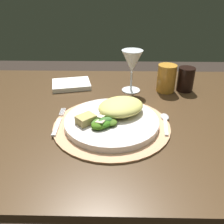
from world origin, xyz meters
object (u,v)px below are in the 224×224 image
Objects in this scene: spoon at (165,120)px; amber_tumbler at (166,78)px; wine_glass at (132,63)px; dark_tumbler at (186,79)px; napkin at (71,84)px; dining_table at (110,145)px; fork at (58,122)px; dinner_plate at (112,122)px.

spoon is 1.18× the size of amber_tumbler.
wine_glass reaches higher than dark_tumbler.
napkin is 1.43× the size of amber_tumbler.
napkin is at bearing 140.42° from spoon.
fork reaches higher than dining_table.
wine_glass reaches higher than spoon.
dining_table is 0.33m from amber_tumbler.
dark_tumbler is (0.21, 0.01, -0.07)m from wine_glass.
dark_tumbler is (0.45, -0.03, 0.04)m from napkin.
dining_table is 9.14× the size of fork.
dark_tumbler is (0.08, 0.01, -0.01)m from amber_tumbler.
spoon is 0.83× the size of napkin.
dining_table is 0.23m from spoon.
dark_tumbler is (0.12, 0.25, 0.04)m from spoon.
spoon is at bearing 8.05° from dinner_plate.
dining_table is at bearing -147.56° from dark_tumbler.
dining_table is 11.71× the size of spoon.
wine_glass is 0.22m from dark_tumbler.
wine_glass reaches higher than amber_tumbler.
dinner_plate is 0.39m from dark_tumbler.
spoon is 0.43m from napkin.
dining_table is at bearing -114.24° from wine_glass.
amber_tumbler reaches higher than fork.
dinner_plate is at bearing -1.15° from fork.
napkin is at bearing 127.37° from dining_table.
dinner_plate is at bearing -171.95° from spoon.
dinner_plate is 2.25× the size of spoon.
napkin is 0.94× the size of wine_glass.
spoon is 0.28m from dark_tumbler.
fork is 0.51m from dark_tumbler.
wine_glass is (0.23, 0.26, 0.10)m from fork.
dinner_plate reaches higher than dining_table.
dinner_plate is 0.33m from amber_tumbler.
dining_table is 0.17m from dinner_plate.
napkin is 0.38m from amber_tumbler.
dark_tumbler is (0.44, 0.27, 0.04)m from fork.
dark_tumbler is at bearing 5.62° from amber_tumbler.
fork is at bearing -151.14° from dining_table.
spoon is (0.17, -0.06, 0.14)m from dining_table.
napkin is (-0.01, 0.29, 0.00)m from fork.
wine_glass is at bearing 65.76° from dining_table.
fork is 1.52× the size of amber_tumbler.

